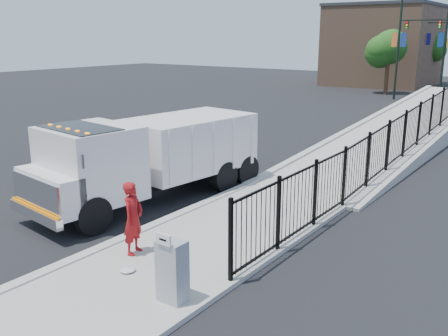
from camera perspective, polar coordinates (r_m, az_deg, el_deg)
The scene contains 16 objects.
ground at distance 14.39m, azimuth -6.32°, elevation -6.20°, with size 120.00×120.00×0.00m, color black.
sidewalk at distance 11.82m, azimuth -5.83°, elevation -10.76°, with size 3.55×12.00×0.12m, color #9E998E.
curb at distance 13.06m, azimuth -12.25°, elevation -8.35°, with size 0.30×12.00×0.16m, color #ADAAA3.
ramp at distance 27.32m, azimuth 20.36°, elevation 3.10°, with size 3.95×24.00×1.70m, color #9E998E.
iron_fence at distance 22.99m, azimuth 21.23°, elevation 3.23°, with size 0.10×28.00×1.80m, color black.
truck at distance 15.88m, azimuth -8.84°, elevation 1.55°, with size 3.49×8.23×2.73m.
worker at distance 11.99m, azimuth -10.34°, elevation -5.65°, with size 0.64×0.42×1.77m, color maroon.
utility_cabinet at distance 9.92m, azimuth -5.93°, elevation -11.63°, with size 0.55×0.40×1.25m, color gray.
arrow_sign at distance 9.47m, azimuth -6.94°, elevation -8.11°, with size 0.35×0.04×0.22m, color white.
debris at distance 11.43m, azimuth -10.95°, elevation -11.33°, with size 0.36×0.36×0.09m, color silver.
light_pole_0 at distance 43.79m, azimuth 19.69°, elevation 13.05°, with size 3.77×0.22×8.00m.
light_pole_1 at distance 43.71m, azimuth 23.53°, elevation 12.70°, with size 3.77×0.22×8.00m.
light_pole_2 at distance 53.17m, azimuth 22.20°, elevation 13.02°, with size 3.77×0.22×8.00m.
tree_0 at distance 47.35m, azimuth 18.33°, elevation 12.76°, with size 3.07×3.07×5.54m.
tree_2 at distance 57.88m, azimuth 22.78°, elevation 12.62°, with size 2.76×2.76×5.38m.
building at distance 56.87m, azimuth 17.67°, elevation 13.09°, with size 10.00×10.00×8.00m, color #8C664C.
Camera 1 is at (9.07, -9.91, 5.17)m, focal length 40.00 mm.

